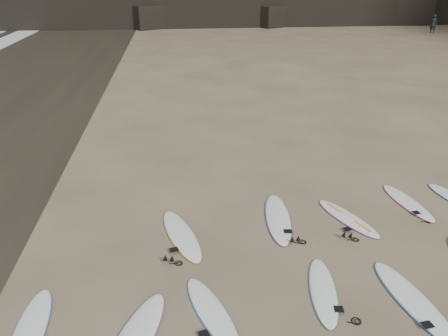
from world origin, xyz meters
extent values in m
plane|color=#897559|center=(0.00, 0.00, 0.00)|extent=(240.00, 240.00, 0.00)
cube|color=black|center=(8.00, 45.00, 1.16)|extent=(4.23, 4.46, 2.33)
cube|color=black|center=(25.00, 46.00, 1.80)|extent=(5.95, 5.19, 3.59)
cube|color=black|center=(-6.00, 45.00, 1.25)|extent=(4.49, 4.76, 2.49)
ellipsoid|color=white|center=(-2.68, -0.39, 0.04)|extent=(1.22, 2.29, 0.08)
ellipsoid|color=white|center=(-0.31, -0.04, 0.04)|extent=(0.94, 2.26, 0.08)
ellipsoid|color=white|center=(1.41, -0.54, 0.05)|extent=(0.97, 2.64, 0.09)
ellipsoid|color=white|center=(-3.19, 2.39, 0.05)|extent=(1.27, 2.58, 0.09)
ellipsoid|color=white|center=(-0.58, 2.91, 0.05)|extent=(0.94, 2.70, 0.10)
ellipsoid|color=white|center=(1.29, 2.70, 0.04)|extent=(1.34, 2.30, 0.08)
ellipsoid|color=white|center=(3.33, 3.33, 0.04)|extent=(0.84, 2.33, 0.08)
ellipsoid|color=white|center=(-6.09, -0.52, 0.04)|extent=(0.58, 2.39, 0.09)
imported|color=black|center=(23.81, 37.41, 0.94)|extent=(0.81, 0.80, 1.88)
camera|label=1|loc=(-3.20, -6.98, 6.17)|focal=35.00mm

